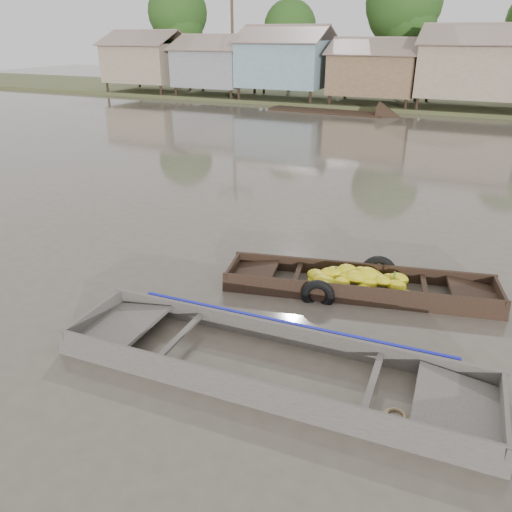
% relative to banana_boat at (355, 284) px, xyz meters
% --- Properties ---
extents(ground, '(120.00, 120.00, 0.00)m').
position_rel_banana_boat_xyz_m(ground, '(-2.17, -1.66, -0.15)').
color(ground, '#50493E').
rests_on(ground, ground).
extents(riverbank, '(120.00, 12.47, 10.22)m').
position_rel_banana_boat_xyz_m(riverbank, '(0.85, 30.21, 2.92)').
color(riverbank, '#384723').
rests_on(riverbank, ground).
extents(banana_boat, '(5.56, 2.43, 0.78)m').
position_rel_banana_boat_xyz_m(banana_boat, '(0.00, 0.00, 0.00)').
color(banana_boat, black).
rests_on(banana_boat, ground).
extents(viewer_boat, '(6.80, 2.07, 0.54)m').
position_rel_banana_boat_xyz_m(viewer_boat, '(-0.51, -3.18, -0.10)').
color(viewer_boat, '#413B37').
rests_on(viewer_boat, ground).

